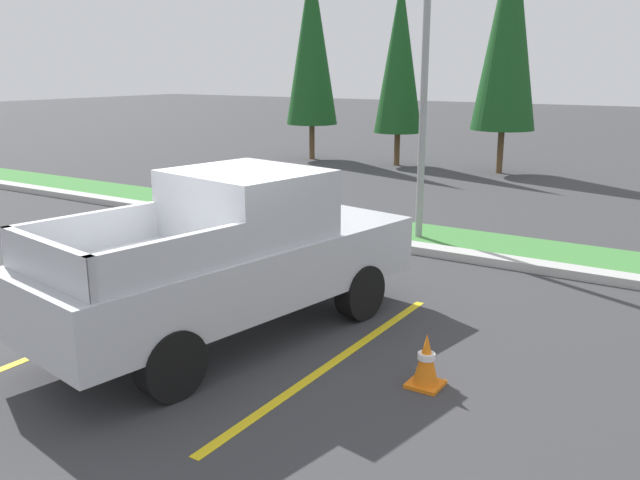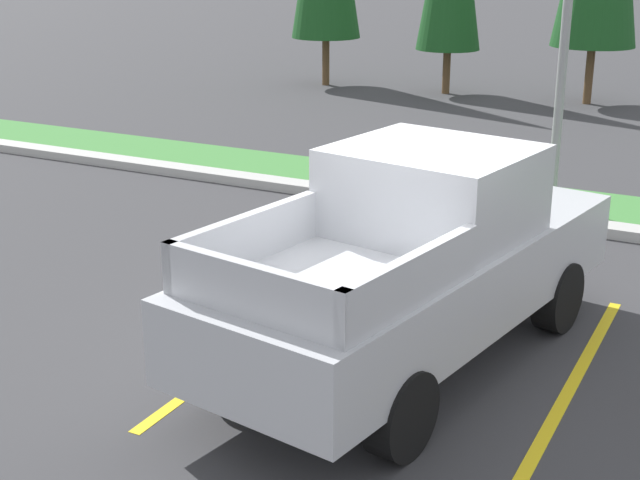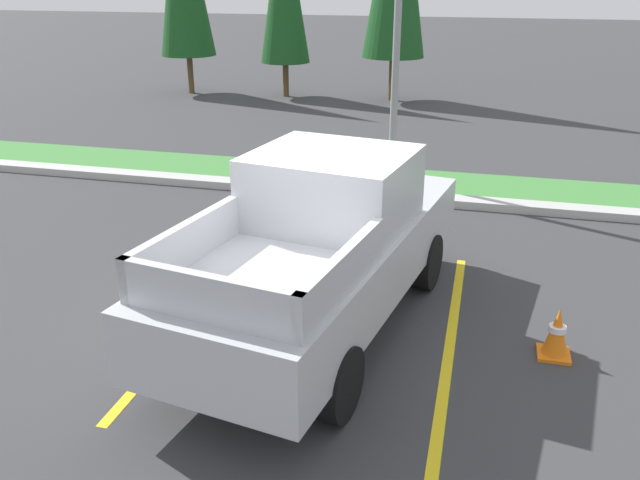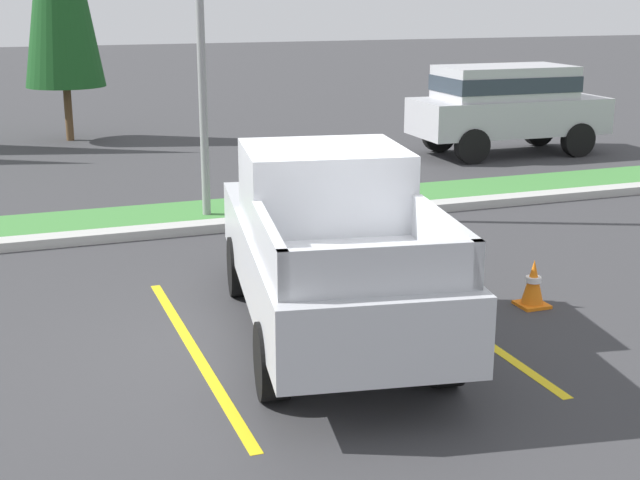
{
  "view_description": "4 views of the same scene",
  "coord_description": "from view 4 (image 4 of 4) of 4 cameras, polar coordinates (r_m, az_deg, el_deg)",
  "views": [
    {
      "loc": [
        5.41,
        -6.12,
        3.33
      ],
      "look_at": [
        0.9,
        0.95,
        1.17
      ],
      "focal_mm": 37.54,
      "sensor_mm": 36.0,
      "label": 1
    },
    {
      "loc": [
        3.08,
        -7.6,
        4.02
      ],
      "look_at": [
        -0.65,
        -0.4,
        1.27
      ],
      "focal_mm": 50.99,
      "sensor_mm": 36.0,
      "label": 2
    },
    {
      "loc": [
        1.85,
        -6.73,
        4.0
      ],
      "look_at": [
        -0.15,
        1.05,
        0.71
      ],
      "focal_mm": 36.84,
      "sensor_mm": 36.0,
      "label": 3
    },
    {
      "loc": [
        -3.27,
        -8.87,
        3.75
      ],
      "look_at": [
        0.1,
        0.27,
        1.06
      ],
      "focal_mm": 50.29,
      "sensor_mm": 36.0,
      "label": 4
    }
  ],
  "objects": [
    {
      "name": "grass_median",
      "position": [
        15.77,
        -7.67,
        1.67
      ],
      "size": [
        56.0,
        1.8,
        0.06
      ],
      "primitive_type": "cube",
      "color": "#42843D",
      "rests_on": "ground"
    },
    {
      "name": "suv_distant",
      "position": [
        21.92,
        11.81,
        8.56
      ],
      "size": [
        4.64,
        2.04,
        2.1
      ],
      "color": "black",
      "rests_on": "ground"
    },
    {
      "name": "parking_line_far",
      "position": [
        10.88,
        8.22,
        -4.85
      ],
      "size": [
        0.12,
        4.8,
        0.01
      ],
      "primitive_type": "cube",
      "color": "yellow",
      "rests_on": "ground"
    },
    {
      "name": "parking_line_near",
      "position": [
        9.87,
        -7.97,
        -7.02
      ],
      "size": [
        0.12,
        4.8,
        0.01
      ],
      "primitive_type": "cube",
      "color": "yellow",
      "rests_on": "ground"
    },
    {
      "name": "pickup_truck_main",
      "position": [
        9.99,
        0.5,
        -0.29
      ],
      "size": [
        2.75,
        5.47,
        2.1
      ],
      "color": "black",
      "rests_on": "ground"
    },
    {
      "name": "ground_plane",
      "position": [
        10.17,
        0.02,
        -6.19
      ],
      "size": [
        120.0,
        120.0,
        0.0
      ],
      "primitive_type": "plane",
      "color": "#38383A"
    },
    {
      "name": "traffic_cone",
      "position": [
        11.35,
        13.41,
        -2.73
      ],
      "size": [
        0.36,
        0.36,
        0.6
      ],
      "color": "orange",
      "rests_on": "ground"
    },
    {
      "name": "curb_strip",
      "position": [
        14.72,
        -6.73,
        0.89
      ],
      "size": [
        56.0,
        0.4,
        0.15
      ],
      "primitive_type": "cube",
      "color": "#B2B2AD",
      "rests_on": "ground"
    }
  ]
}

